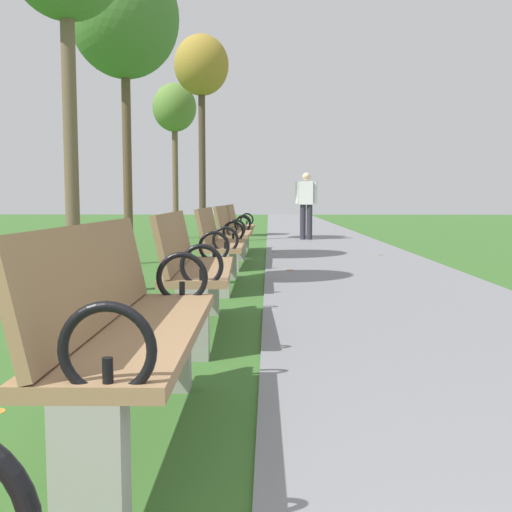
# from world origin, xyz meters

# --- Properties ---
(paved_walkway) EXTENTS (2.66, 44.00, 0.02)m
(paved_walkway) POSITION_xyz_m (1.33, 18.00, 0.01)
(paved_walkway) COLOR slate
(paved_walkway) RESTS_ON ground
(park_bench_2) EXTENTS (0.49, 1.60, 0.90)m
(park_bench_2) POSITION_xyz_m (-0.50, 2.42, 0.49)
(park_bench_2) COLOR #93704C
(park_bench_2) RESTS_ON ground
(park_bench_3) EXTENTS (0.53, 1.62, 0.90)m
(park_bench_3) POSITION_xyz_m (-0.50, 4.51, 0.49)
(park_bench_3) COLOR #93704C
(park_bench_3) RESTS_ON ground
(park_bench_4) EXTENTS (0.48, 1.60, 0.90)m
(park_bench_4) POSITION_xyz_m (-0.50, 6.91, 0.49)
(park_bench_4) COLOR #93704C
(park_bench_4) RESTS_ON ground
(park_bench_5) EXTENTS (0.50, 1.61, 0.90)m
(park_bench_5) POSITION_xyz_m (-0.50, 9.16, 0.49)
(park_bench_5) COLOR #93704C
(park_bench_5) RESTS_ON ground
(park_bench_6) EXTENTS (0.47, 1.60, 0.90)m
(park_bench_6) POSITION_xyz_m (-0.50, 11.43, 0.49)
(park_bench_6) COLOR #93704C
(park_bench_6) RESTS_ON ground
(tree_2) EXTENTS (1.62, 1.62, 4.59)m
(tree_2) POSITION_xyz_m (-2.11, 9.37, 3.67)
(tree_2) COLOR brown
(tree_2) RESTS_ON ground
(tree_3) EXTENTS (1.24, 1.24, 4.72)m
(tree_3) POSITION_xyz_m (-1.49, 14.21, 3.95)
(tree_3) COLOR #4C3D2D
(tree_3) RESTS_ON ground
(tree_4) EXTENTS (1.10, 1.10, 3.91)m
(tree_4) POSITION_xyz_m (-2.34, 15.66, 3.23)
(tree_4) COLOR brown
(tree_4) RESTS_ON ground
(pedestrian_walking) EXTENTS (0.53, 0.27, 1.62)m
(pedestrian_walking) POSITION_xyz_m (0.96, 14.90, 0.93)
(pedestrian_walking) COLOR #2D2D38
(pedestrian_walking) RESTS_ON paved_walkway
(scattered_leaves) EXTENTS (4.61, 15.46, 0.02)m
(scattered_leaves) POSITION_xyz_m (-0.74, 5.31, 0.01)
(scattered_leaves) COLOR brown
(scattered_leaves) RESTS_ON ground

